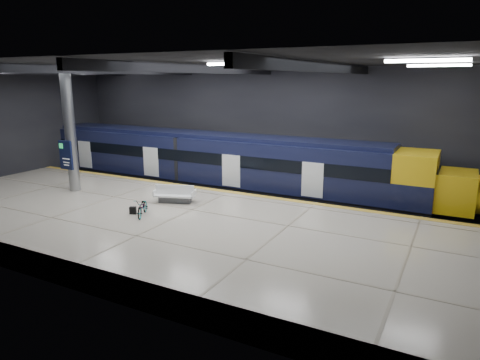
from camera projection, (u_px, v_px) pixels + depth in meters
The scene contains 10 objects.
ground at pixel (204, 225), 21.90m from camera, with size 30.00×30.00×0.00m, color black.
room_shell at pixel (201, 112), 20.58m from camera, with size 30.10×16.10×8.05m.
platform at pixel (174, 230), 19.62m from camera, with size 30.00×11.00×1.10m, color #BCB09F.
safety_strip at pixel (230, 192), 24.01m from camera, with size 30.00×0.40×0.01m, color gold.
rails at pixel (251, 198), 26.62m from camera, with size 30.00×1.52×0.16m.
train at pixel (225, 164), 26.99m from camera, with size 29.40×2.84×3.79m.
bench at pixel (175, 196), 21.94m from camera, with size 2.26×1.50×0.92m.
bicycle at pixel (143, 207), 19.75m from camera, with size 0.57×1.62×0.85m, color #99999E.
pannier_bag at pixel (133, 210), 20.08m from camera, with size 0.30×0.18×0.35m, color black.
info_column at pixel (70, 131), 23.61m from camera, with size 0.90×0.78×6.90m.
Camera 1 is at (11.34, -17.51, 7.31)m, focal length 32.00 mm.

